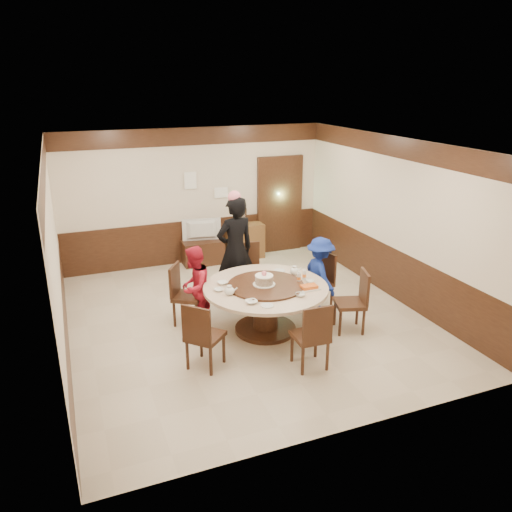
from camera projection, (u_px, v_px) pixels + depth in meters
name	position (u px, v px, depth m)	size (l,w,h in m)	color
room	(246.00, 256.00, 7.83)	(6.00, 6.04, 2.84)	beige
banquet_table	(266.00, 299.00, 7.60)	(1.89, 1.89, 0.78)	#361D11
chair_0	(318.00, 292.00, 8.44)	(0.53, 0.53, 0.97)	#361D11
chair_1	(251.00, 281.00, 8.89)	(0.48, 0.49, 0.97)	#361D11
chair_2	(187.00, 305.00, 7.94)	(0.61, 0.61, 0.97)	#361D11
chair_3	(205.00, 347.00, 6.71)	(0.62, 0.62, 0.97)	#361D11
chair_4	(310.00, 347.00, 6.71)	(0.46, 0.47, 0.97)	#361D11
chair_5	(351.00, 312.00, 7.70)	(0.56, 0.55, 0.97)	#361D11
person_standing	(235.00, 250.00, 8.51)	(0.69, 0.45, 1.88)	black
person_red	(195.00, 287.00, 7.75)	(0.63, 0.49, 1.30)	#B7182D
person_blue	(320.00, 274.00, 8.29)	(0.82, 0.47, 1.27)	navy
birthday_cake	(264.00, 280.00, 7.48)	(0.34, 0.34, 0.22)	white
teapot_left	(229.00, 291.00, 7.21)	(0.17, 0.15, 0.13)	white
teapot_right	(294.00, 271.00, 7.95)	(0.17, 0.15, 0.13)	white
bowl_0	(223.00, 283.00, 7.60)	(0.16, 0.16, 0.04)	white
bowl_1	(300.00, 295.00, 7.17)	(0.15, 0.15, 0.05)	white
bowl_2	(251.00, 302.00, 6.95)	(0.17, 0.17, 0.04)	white
bowl_3	(310.00, 281.00, 7.65)	(0.14, 0.14, 0.04)	white
bowl_4	(219.00, 290.00, 7.35)	(0.14, 0.14, 0.03)	white
saucer_near	(267.00, 305.00, 6.87)	(0.18, 0.18, 0.01)	white
saucer_far	(279.00, 271.00, 8.12)	(0.18, 0.18, 0.01)	white
shrimp_platter	(309.00, 287.00, 7.41)	(0.30, 0.20, 0.06)	white
bottle_0	(299.00, 278.00, 7.64)	(0.06, 0.06, 0.16)	white
bottle_1	(304.00, 275.00, 7.74)	(0.06, 0.06, 0.16)	white
tv_stand	(203.00, 252.00, 10.51)	(0.85, 0.45, 0.50)	#361D11
television	(202.00, 230.00, 10.35)	(0.81, 0.11, 0.46)	gray
side_cabinet	(245.00, 241.00, 10.83)	(0.80, 0.40, 0.75)	brown
thermos	(243.00, 216.00, 10.63)	(0.15, 0.15, 0.38)	silver
notice_left	(190.00, 181.00, 10.14)	(0.25, 0.00, 0.35)	white
notice_right	(221.00, 192.00, 10.46)	(0.30, 0.00, 0.22)	white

